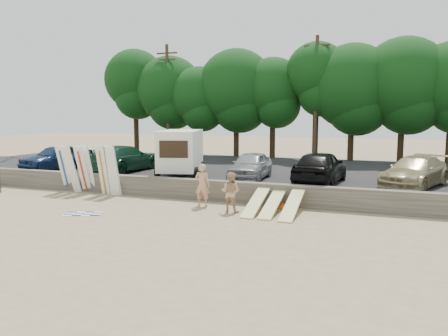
{
  "coord_description": "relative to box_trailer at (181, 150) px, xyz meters",
  "views": [
    {
      "loc": [
        6.83,
        -16.2,
        4.19
      ],
      "look_at": [
        -0.27,
        3.0,
        1.62
      ],
      "focal_mm": 35.0,
      "sensor_mm": 36.0,
      "label": 1
    }
  ],
  "objects": [
    {
      "name": "car_2",
      "position": [
        4.09,
        0.04,
        -0.7
      ],
      "size": [
        1.88,
        4.32,
        1.45
      ],
      "primitive_type": "imported",
      "rotation": [
        0.0,
        0.0,
        0.04
      ],
      "color": "#939297",
      "rests_on": "parking_lot"
    },
    {
      "name": "gear_bag",
      "position": [
        6.57,
        -3.45,
        -2.01
      ],
      "size": [
        0.36,
        0.33,
        0.22
      ],
      "primitive_type": "cube",
      "rotation": [
        0.0,
        0.0,
        -0.3
      ],
      "color": "orange",
      "rests_on": "ground"
    },
    {
      "name": "surfboard_upright_5",
      "position": [
        -2.15,
        -3.49,
        -0.84
      ],
      "size": [
        0.58,
        0.67,
        2.55
      ],
      "primitive_type": "cube",
      "rotation": [
        0.21,
        0.0,
        0.14
      ],
      "color": "white",
      "rests_on": "ground"
    },
    {
      "name": "ground",
      "position": [
        3.93,
        -5.85,
        -2.12
      ],
      "size": [
        120.0,
        120.0,
        0.0
      ],
      "primitive_type": "plane",
      "color": "tan",
      "rests_on": "ground"
    },
    {
      "name": "surfboard_upright_4",
      "position": [
        -2.78,
        -3.4,
        -0.84
      ],
      "size": [
        0.52,
        0.57,
        2.56
      ],
      "primitive_type": "cube",
      "rotation": [
        0.19,
        0.0,
        -0.04
      ],
      "color": "white",
      "rests_on": "ground"
    },
    {
      "name": "surfboard_upright_2",
      "position": [
        -4.04,
        -3.4,
        -0.87
      ],
      "size": [
        0.55,
        0.87,
        2.5
      ],
      "primitive_type": "cube",
      "rotation": [
        0.31,
        0.0,
        0.06
      ],
      "color": "white",
      "rests_on": "ground"
    },
    {
      "name": "surfboard_low_2",
      "position": [
        7.27,
        -4.47,
        -1.68
      ],
      "size": [
        0.56,
        2.91,
        0.88
      ],
      "primitive_type": "cube",
      "rotation": [
        0.27,
        0.0,
        0.0
      ],
      "color": "#F8EC9C",
      "rests_on": "ground"
    },
    {
      "name": "beachgoer_a",
      "position": [
        3.1,
        -4.18,
        -1.15
      ],
      "size": [
        0.73,
        0.49,
        1.94
      ],
      "primitive_type": "imported",
      "rotation": [
        0.0,
        0.0,
        3.18
      ],
      "color": "tan",
      "rests_on": "ground"
    },
    {
      "name": "surfboard_upright_3",
      "position": [
        -3.81,
        -3.23,
        -0.84
      ],
      "size": [
        0.59,
        0.67,
        2.56
      ],
      "primitive_type": "cube",
      "rotation": [
        0.21,
        0.0,
        -0.16
      ],
      "color": "white",
      "rests_on": "ground"
    },
    {
      "name": "box_trailer",
      "position": [
        0.0,
        0.0,
        0.0
      ],
      "size": [
        3.07,
        4.36,
        2.54
      ],
      "rotation": [
        0.0,
        0.0,
        0.27
      ],
      "color": "white",
      "rests_on": "parking_lot"
    },
    {
      "name": "car_0",
      "position": [
        -8.45,
        -0.32,
        -0.65
      ],
      "size": [
        2.87,
        4.83,
        1.54
      ],
      "primitive_type": "imported",
      "rotation": [
        0.0,
        0.0,
        -0.25
      ],
      "color": "navy",
      "rests_on": "parking_lot"
    },
    {
      "name": "seawall",
      "position": [
        3.93,
        -2.85,
        -1.62
      ],
      "size": [
        44.0,
        0.5,
        1.0
      ],
      "primitive_type": "cube",
      "color": "#6B6356",
      "rests_on": "ground"
    },
    {
      "name": "surfboard_low_0",
      "position": [
        5.69,
        -4.4,
        -1.68
      ],
      "size": [
        0.56,
        2.91,
        0.88
      ],
      "primitive_type": "cube",
      "rotation": [
        0.27,
        0.0,
        0.0
      ],
      "color": "#F8EC9C",
      "rests_on": "ground"
    },
    {
      "name": "utility_poles",
      "position": [
        5.93,
        10.15,
        3.31
      ],
      "size": [
        25.8,
        0.26,
        9.0
      ],
      "color": "#473321",
      "rests_on": "parking_lot"
    },
    {
      "name": "surfboard_upright_1",
      "position": [
        -4.67,
        -3.48,
        -0.87
      ],
      "size": [
        0.56,
        0.88,
        2.5
      ],
      "primitive_type": "cube",
      "rotation": [
        0.31,
        0.0,
        -0.07
      ],
      "color": "white",
      "rests_on": "ground"
    },
    {
      "name": "treeline",
      "position": [
        5.26,
        11.68,
        4.09
      ],
      "size": [
        33.87,
        6.46,
        9.06
      ],
      "color": "#382616",
      "rests_on": "parking_lot"
    },
    {
      "name": "car_4",
      "position": [
        12.15,
        0.42,
        -0.7
      ],
      "size": [
        3.76,
        5.35,
        1.44
      ],
      "primitive_type": "imported",
      "rotation": [
        0.0,
        0.0,
        -0.39
      ],
      "color": "tan",
      "rests_on": "parking_lot"
    },
    {
      "name": "car_3",
      "position": [
        7.77,
        -0.17,
        -0.59
      ],
      "size": [
        2.39,
        5.04,
        1.66
      ],
      "primitive_type": "imported",
      "rotation": [
        0.0,
        0.0,
        3.05
      ],
      "color": "black",
      "rests_on": "parking_lot"
    },
    {
      "name": "surfboard_upright_6",
      "position": [
        -2.14,
        -3.37,
        -0.84
      ],
      "size": [
        0.54,
        0.64,
        2.55
      ],
      "primitive_type": "cube",
      "rotation": [
        0.21,
        0.0,
        -0.07
      ],
      "color": "white",
      "rests_on": "ground"
    },
    {
      "name": "parking_lot",
      "position": [
        3.93,
        4.65,
        -1.77
      ],
      "size": [
        44.0,
        14.5,
        0.7
      ],
      "primitive_type": "cube",
      "color": "#282828",
      "rests_on": "ground"
    },
    {
      "name": "beachgoer_b",
      "position": [
        4.68,
        -4.84,
        -1.26
      ],
      "size": [
        0.88,
        0.71,
        1.71
      ],
      "primitive_type": "imported",
      "rotation": [
        0.0,
        0.0,
        3.07
      ],
      "color": "tan",
      "rests_on": "ground"
    },
    {
      "name": "surfboard_low_1",
      "position": [
        6.41,
        -4.34,
        -1.71
      ],
      "size": [
        0.56,
        2.92,
        0.81
      ],
      "primitive_type": "cube",
      "rotation": [
        0.25,
        0.0,
        0.0
      ],
      "color": "#F8EC9C",
      "rests_on": "ground"
    },
    {
      "name": "surfboard_upright_0",
      "position": [
        -5.28,
        -3.34,
        -0.87
      ],
      "size": [
        0.58,
        0.87,
        2.5
      ],
      "primitive_type": "cube",
      "rotation": [
        0.3,
        0.0,
        0.1
      ],
      "color": "white",
      "rests_on": "ground"
    },
    {
      "name": "beach_umbrella",
      "position": [
        -8.27,
        -4.75,
        -1.08
      ],
      "size": [
        2.72,
        2.76,
        2.08
      ],
      "primitive_type": "imported",
      "rotation": [
        0.0,
        0.0,
        3.37
      ],
      "color": "black",
      "rests_on": "ground"
    },
    {
      "name": "beach_towel",
      "position": [
        -0.99,
        -7.33,
        -2.12
      ],
      "size": [
        1.94,
        1.94,
        0.0
      ],
      "primitive_type": "plane",
      "rotation": [
        0.0,
        0.0,
        0.37
      ],
      "color": "white",
      "rests_on": "ground"
    },
    {
      "name": "cooler",
      "position": [
        6.19,
        -3.45,
        -1.96
      ],
      "size": [
        0.45,
        0.39,
        0.32
      ],
      "primitive_type": "cube",
      "rotation": [
        0.0,
        0.0,
        -0.28
      ],
      "color": "green",
      "rests_on": "ground"
    },
    {
      "name": "car_1",
      "position": [
        -4.02,
        0.32,
        -0.63
      ],
      "size": [
        2.47,
        5.58,
        1.59
      ],
      "primitive_type": "imported",
      "rotation": [
        0.0,
        0.0,
        3.1
      ],
      "color": "#133625",
      "rests_on": "parking_lot"
    }
  ]
}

